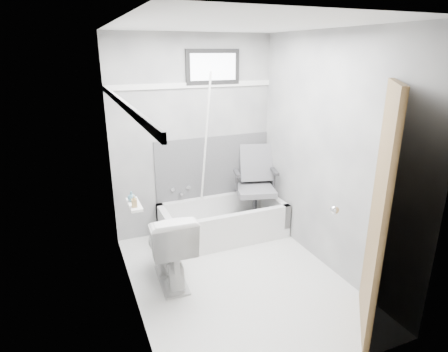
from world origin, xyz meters
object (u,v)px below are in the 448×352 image
door (436,226)px  bathtub (223,221)px  office_chair (256,185)px  toilet (169,246)px  soap_bottle_a (134,201)px  soap_bottle_b (131,196)px

door → bathtub: bearing=108.7°
office_chair → door: bearing=-67.9°
office_chair → toilet: office_chair is taller
soap_bottle_a → soap_bottle_b: bearing=90.0°
bathtub → soap_bottle_a: size_ratio=13.99×
toilet → soap_bottle_a: 0.68m
bathtub → soap_bottle_b: bearing=-150.1°
office_chair → soap_bottle_a: 1.89m
door → toilet: bearing=136.1°
bathtub → soap_bottle_a: (-1.17, -0.81, 0.76)m
door → soap_bottle_a: size_ratio=18.66×
toilet → soap_bottle_b: size_ratio=8.44×
toilet → door: (1.60, -1.54, 0.62)m
office_chair → door: (0.28, -2.26, 0.41)m
bathtub → office_chair: bearing=6.1°
soap_bottle_a → soap_bottle_b: (0.00, 0.14, -0.01)m
bathtub → office_chair: (0.47, 0.05, 0.38)m
bathtub → toilet: toilet is taller
bathtub → soap_bottle_b: (-1.17, -0.67, 0.75)m
office_chair → soap_bottle_b: (-1.64, -0.72, 0.37)m
office_chair → door: door is taller
office_chair → soap_bottle_a: size_ratio=8.83×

